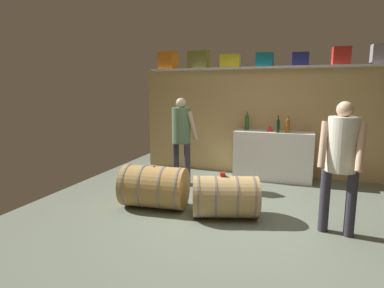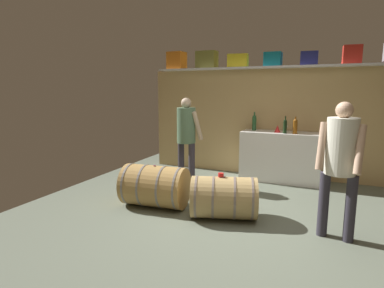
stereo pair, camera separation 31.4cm
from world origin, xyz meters
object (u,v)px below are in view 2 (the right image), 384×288
at_px(wine_glass, 286,127).
at_px(tasting_cup, 221,175).
at_px(toolcase_navy, 309,59).
at_px(wine_bottle_dark, 285,126).
at_px(toolcase_olive, 207,60).
at_px(wine_bottle_amber, 295,126).
at_px(winemaker_pouring, 341,157).
at_px(toolcase_orange, 177,61).
at_px(visitor_tasting, 186,132).
at_px(toolcase_teal, 273,59).
at_px(work_cabinet, 280,157).
at_px(toolcase_yellow, 238,61).
at_px(toolcase_red, 352,55).
at_px(wine_barrel_near, 224,197).
at_px(red_funnel, 277,129).
at_px(wine_barrel_far, 155,186).
at_px(wine_bottle_green, 254,122).

bearing_deg(wine_glass, tasting_cup, -103.32).
xyz_separation_m(toolcase_navy, wine_glass, (-0.34, -0.03, -1.21)).
bearing_deg(wine_bottle_dark, toolcase_olive, 168.22).
xyz_separation_m(wine_bottle_amber, winemaker_pouring, (0.66, -2.00, -0.10)).
distance_m(wine_bottle_dark, winemaker_pouring, 2.16).
bearing_deg(toolcase_orange, visitor_tasting, -52.44).
distance_m(toolcase_teal, tasting_cup, 2.81).
bearing_deg(work_cabinet, toolcase_olive, 173.21).
height_order(toolcase_yellow, wine_glass, toolcase_yellow).
height_order(toolcase_orange, toolcase_red, toolcase_orange).
bearing_deg(wine_bottle_dark, wine_bottle_amber, 0.13).
xyz_separation_m(toolcase_orange, visitor_tasting, (0.68, -1.04, -1.32)).
xyz_separation_m(toolcase_navy, toolcase_red, (0.67, 0.00, 0.04)).
bearing_deg(toolcase_olive, wine_barrel_near, -61.78).
relative_size(toolcase_olive, toolcase_navy, 1.38).
bearing_deg(red_funnel, tasting_cup, -101.57).
relative_size(toolcase_orange, wine_barrel_far, 0.36).
height_order(toolcase_navy, winemaker_pouring, toolcase_navy).
height_order(wine_bottle_amber, wine_barrel_near, wine_bottle_amber).
relative_size(toolcase_teal, winemaker_pouring, 0.20).
xyz_separation_m(wine_bottle_amber, red_funnel, (-0.31, 0.09, -0.07)).
relative_size(wine_bottle_amber, winemaker_pouring, 0.20).
bearing_deg(toolcase_orange, toolcase_teal, 4.36).
xyz_separation_m(toolcase_red, wine_glass, (-1.01, -0.03, -1.25)).
height_order(toolcase_teal, red_funnel, toolcase_teal).
bearing_deg(wine_glass, wine_barrel_far, -124.57).
height_order(wine_bottle_amber, wine_bottle_green, wine_bottle_green).
xyz_separation_m(toolcase_navy, wine_bottle_green, (-0.91, -0.10, -1.15)).
xyz_separation_m(tasting_cup, visitor_tasting, (-1.03, 1.22, 0.36)).
bearing_deg(wine_glass, wine_bottle_dark, -85.57).
distance_m(toolcase_teal, red_funnel, 1.28).
bearing_deg(wine_glass, toolcase_navy, 4.37).
bearing_deg(toolcase_yellow, wine_bottle_amber, -20.86).
relative_size(wine_barrel_far, winemaker_pouring, 0.62).
xyz_separation_m(toolcase_teal, wine_bottle_green, (-0.28, -0.10, -1.16)).
bearing_deg(winemaker_pouring, wine_bottle_green, -47.11).
bearing_deg(wine_bottle_amber, wine_barrel_near, -109.36).
relative_size(toolcase_yellow, winemaker_pouring, 0.25).
bearing_deg(visitor_tasting, wine_bottle_green, 66.11).
distance_m(toolcase_red, work_cabinet, 2.09).
xyz_separation_m(work_cabinet, winemaker_pouring, (0.90, -2.15, 0.49)).
relative_size(work_cabinet, wine_bottle_amber, 4.70).
bearing_deg(wine_barrel_near, work_cabinet, 61.40).
bearing_deg(wine_barrel_near, wine_bottle_dark, 58.38).
distance_m(toolcase_yellow, red_funnel, 1.51).
bearing_deg(work_cabinet, wine_glass, 71.64).
height_order(toolcase_orange, wine_bottle_green, toolcase_orange).
bearing_deg(wine_bottle_green, toolcase_orange, 176.43).
bearing_deg(work_cabinet, wine_bottle_amber, -31.81).
relative_size(toolcase_teal, visitor_tasting, 0.20).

